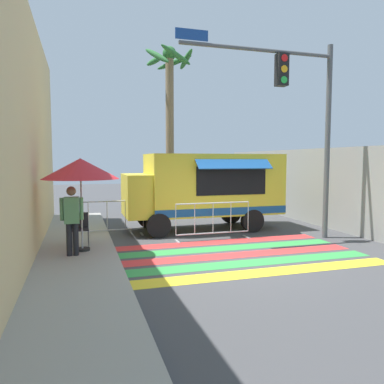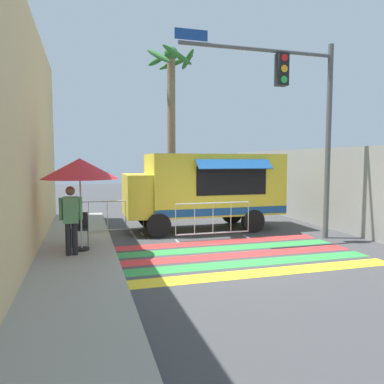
{
  "view_description": "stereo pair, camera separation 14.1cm",
  "coord_description": "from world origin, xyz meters",
  "px_view_note": "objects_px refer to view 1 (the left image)",
  "views": [
    {
      "loc": [
        -3.75,
        -8.29,
        2.39
      ],
      "look_at": [
        -0.46,
        2.5,
        1.43
      ],
      "focal_mm": 35.0,
      "sensor_mm": 36.0,
      "label": 1
    },
    {
      "loc": [
        -3.61,
        -8.33,
        2.39
      ],
      "look_at": [
        -0.46,
        2.5,
        1.43
      ],
      "focal_mm": 35.0,
      "sensor_mm": 36.0,
      "label": 2
    }
  ],
  "objects_px": {
    "patio_umbrella": "(81,169)",
    "vendor_person": "(72,217)",
    "food_truck": "(202,186)",
    "palm_tree": "(170,103)",
    "folding_chair": "(80,226)",
    "traffic_signal_pole": "(300,104)",
    "barricade_front": "(213,221)",
    "barricade_side": "(107,219)"
  },
  "relations": [
    {
      "from": "palm_tree",
      "to": "barricade_side",
      "type": "bearing_deg",
      "value": -124.68
    },
    {
      "from": "food_truck",
      "to": "palm_tree",
      "type": "relative_size",
      "value": 0.72
    },
    {
      "from": "traffic_signal_pole",
      "to": "folding_chair",
      "type": "xyz_separation_m",
      "value": [
        -6.24,
        0.48,
        -3.36
      ]
    },
    {
      "from": "traffic_signal_pole",
      "to": "folding_chair",
      "type": "height_order",
      "value": "traffic_signal_pole"
    },
    {
      "from": "barricade_side",
      "to": "barricade_front",
      "type": "bearing_deg",
      "value": -24.77
    },
    {
      "from": "barricade_front",
      "to": "traffic_signal_pole",
      "type": "bearing_deg",
      "value": -16.82
    },
    {
      "from": "patio_umbrella",
      "to": "vendor_person",
      "type": "distance_m",
      "value": 1.21
    },
    {
      "from": "barricade_front",
      "to": "food_truck",
      "type": "bearing_deg",
      "value": 83.19
    },
    {
      "from": "vendor_person",
      "to": "patio_umbrella",
      "type": "bearing_deg",
      "value": 67.8
    },
    {
      "from": "vendor_person",
      "to": "barricade_side",
      "type": "distance_m",
      "value": 2.94
    },
    {
      "from": "patio_umbrella",
      "to": "traffic_signal_pole",
      "type": "bearing_deg",
      "value": 1.45
    },
    {
      "from": "barricade_front",
      "to": "vendor_person",
      "type": "bearing_deg",
      "value": -161.65
    },
    {
      "from": "patio_umbrella",
      "to": "barricade_front",
      "type": "distance_m",
      "value": 4.2
    },
    {
      "from": "traffic_signal_pole",
      "to": "vendor_person",
      "type": "bearing_deg",
      "value": -174.68
    },
    {
      "from": "food_truck",
      "to": "patio_umbrella",
      "type": "relative_size",
      "value": 2.31
    },
    {
      "from": "palm_tree",
      "to": "patio_umbrella",
      "type": "bearing_deg",
      "value": -119.84
    },
    {
      "from": "vendor_person",
      "to": "barricade_side",
      "type": "bearing_deg",
      "value": 74.56
    },
    {
      "from": "food_truck",
      "to": "patio_umbrella",
      "type": "height_order",
      "value": "food_truck"
    },
    {
      "from": "food_truck",
      "to": "palm_tree",
      "type": "bearing_deg",
      "value": 91.25
    },
    {
      "from": "patio_umbrella",
      "to": "folding_chair",
      "type": "xyz_separation_m",
      "value": [
        -0.05,
        0.63,
        -1.51
      ]
    },
    {
      "from": "food_truck",
      "to": "traffic_signal_pole",
      "type": "xyz_separation_m",
      "value": [
        2.22,
        -2.4,
        2.53
      ]
    },
    {
      "from": "food_truck",
      "to": "folding_chair",
      "type": "height_order",
      "value": "food_truck"
    },
    {
      "from": "traffic_signal_pole",
      "to": "patio_umbrella",
      "type": "bearing_deg",
      "value": -178.55
    },
    {
      "from": "food_truck",
      "to": "traffic_signal_pole",
      "type": "height_order",
      "value": "traffic_signal_pole"
    },
    {
      "from": "food_truck",
      "to": "barricade_side",
      "type": "distance_m",
      "value": 3.35
    },
    {
      "from": "vendor_person",
      "to": "barricade_front",
      "type": "relative_size",
      "value": 0.7
    },
    {
      "from": "traffic_signal_pole",
      "to": "food_truck",
      "type": "bearing_deg",
      "value": 132.75
    },
    {
      "from": "food_truck",
      "to": "traffic_signal_pole",
      "type": "relative_size",
      "value": 0.91
    },
    {
      "from": "barricade_front",
      "to": "palm_tree",
      "type": "bearing_deg",
      "value": 88.96
    },
    {
      "from": "patio_umbrella",
      "to": "vendor_person",
      "type": "bearing_deg",
      "value": -116.9
    },
    {
      "from": "traffic_signal_pole",
      "to": "barricade_side",
      "type": "bearing_deg",
      "value": 158.67
    },
    {
      "from": "traffic_signal_pole",
      "to": "palm_tree",
      "type": "distance_m",
      "value": 7.06
    },
    {
      "from": "folding_chair",
      "to": "patio_umbrella",
      "type": "bearing_deg",
      "value": -64.24
    },
    {
      "from": "folding_chair",
      "to": "barricade_side",
      "type": "relative_size",
      "value": 0.37
    },
    {
      "from": "traffic_signal_pole",
      "to": "folding_chair",
      "type": "bearing_deg",
      "value": 175.64
    },
    {
      "from": "vendor_person",
      "to": "barricade_side",
      "type": "height_order",
      "value": "vendor_person"
    },
    {
      "from": "folding_chair",
      "to": "traffic_signal_pole",
      "type": "bearing_deg",
      "value": 17.29
    },
    {
      "from": "traffic_signal_pole",
      "to": "vendor_person",
      "type": "height_order",
      "value": "traffic_signal_pole"
    },
    {
      "from": "vendor_person",
      "to": "palm_tree",
      "type": "distance_m",
      "value": 9.15
    },
    {
      "from": "vendor_person",
      "to": "palm_tree",
      "type": "bearing_deg",
      "value": 65.04
    },
    {
      "from": "palm_tree",
      "to": "folding_chair",
      "type": "bearing_deg",
      "value": -122.63
    },
    {
      "from": "barricade_front",
      "to": "barricade_side",
      "type": "height_order",
      "value": "same"
    }
  ]
}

